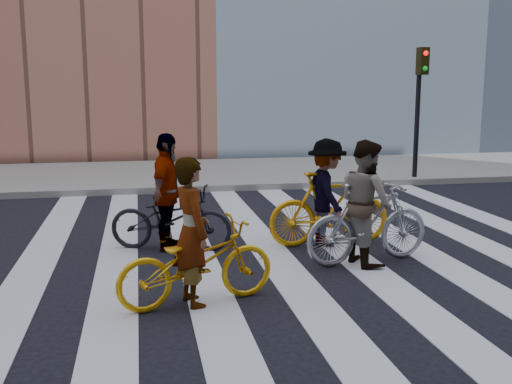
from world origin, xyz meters
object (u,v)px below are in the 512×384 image
object	(u,v)px
rider_right	(327,193)
rider_rear	(167,192)
bike_dark_rear	(171,218)
rider_mid	(366,202)
bike_yellow_left	(197,263)
bike_silver_mid	(368,223)
bike_yellow_right	(329,209)
rider_left	(192,232)
traffic_signal	(420,91)

from	to	relation	value
rider_right	rider_rear	bearing A→B (deg)	83.86
bike_dark_rear	rider_mid	distance (m)	2.87
bike_yellow_left	rider_mid	xyz separation A→B (m)	(2.42, 1.13, 0.38)
bike_dark_rear	rider_rear	xyz separation A→B (m)	(-0.05, 0.00, 0.39)
rider_right	rider_mid	bearing A→B (deg)	-167.82
bike_yellow_left	bike_silver_mid	size ratio (longest dim) A/B	0.97
bike_yellow_right	rider_left	world-z (taller)	rider_left
bike_yellow_left	bike_silver_mid	xyz separation A→B (m)	(2.47, 1.13, 0.09)
bike_yellow_left	rider_right	xyz separation A→B (m)	(2.19, 2.13, 0.34)
rider_mid	bike_yellow_left	bearing A→B (deg)	104.71
bike_yellow_left	rider_rear	world-z (taller)	rider_rear
bike_yellow_right	rider_mid	distance (m)	1.05
bike_dark_rear	rider_left	xyz separation A→B (m)	(0.11, -2.33, 0.35)
rider_left	rider_mid	distance (m)	2.72
bike_yellow_left	bike_dark_rear	size ratio (longest dim) A/B	1.00
bike_yellow_left	bike_dark_rear	bearing A→B (deg)	-10.43
bike_dark_rear	rider_right	xyz separation A→B (m)	(2.34, -0.21, 0.34)
traffic_signal	rider_rear	xyz separation A→B (m)	(-6.43, -5.04, -1.41)
rider_left	rider_mid	bearing A→B (deg)	-79.64
rider_mid	bike_dark_rear	bearing A→B (deg)	54.70
bike_yellow_right	bike_silver_mid	bearing A→B (deg)	-167.82
bike_silver_mid	bike_yellow_right	world-z (taller)	bike_yellow_right
rider_left	rider_mid	world-z (taller)	rider_mid
rider_mid	rider_rear	bearing A→B (deg)	55.12
bike_silver_mid	bike_yellow_right	bearing A→B (deg)	3.01
rider_mid	rider_rear	xyz separation A→B (m)	(-2.63, 1.20, 0.02)
bike_silver_mid	bike_dark_rear	world-z (taller)	bike_silver_mid
bike_yellow_left	rider_left	distance (m)	0.36
bike_dark_rear	rider_rear	size ratio (longest dim) A/B	1.05
rider_left	bike_dark_rear	bearing A→B (deg)	-11.66
bike_yellow_right	rider_left	size ratio (longest dim) A/B	1.14
rider_left	rider_rear	size ratio (longest dim) A/B	0.96
bike_dark_rear	rider_mid	xyz separation A→B (m)	(2.58, -1.20, 0.38)
rider_left	bike_yellow_right	bearing A→B (deg)	-61.35
traffic_signal	bike_yellow_left	distance (m)	9.82
traffic_signal	bike_yellow_right	bearing A→B (deg)	-127.19
traffic_signal	bike_yellow_right	distance (m)	6.81
traffic_signal	bike_silver_mid	size ratio (longest dim) A/B	1.76
bike_silver_mid	rider_left	size ratio (longest dim) A/B	1.13
traffic_signal	rider_rear	world-z (taller)	traffic_signal
rider_mid	rider_left	bearing A→B (deg)	104.26
bike_silver_mid	bike_dark_rear	bearing A→B (deg)	55.12
rider_mid	rider_rear	distance (m)	2.89
traffic_signal	rider_mid	distance (m)	7.44
bike_dark_rear	rider_left	size ratio (longest dim) A/B	1.10
bike_yellow_right	rider_right	world-z (taller)	rider_right
bike_silver_mid	traffic_signal	bearing A→B (deg)	-41.37
traffic_signal	bike_silver_mid	world-z (taller)	traffic_signal
bike_yellow_left	rider_right	distance (m)	3.07
rider_left	rider_right	size ratio (longest dim) A/B	1.02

